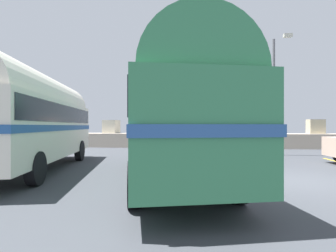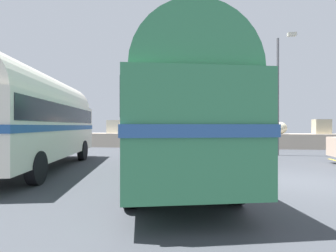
% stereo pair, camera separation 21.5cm
% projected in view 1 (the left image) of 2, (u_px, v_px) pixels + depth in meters
% --- Properties ---
extents(ground, '(32.00, 26.00, 0.02)m').
position_uv_depth(ground, '(293.00, 181.00, 7.93)').
color(ground, '#383B40').
extents(breakwater, '(31.36, 2.10, 2.43)m').
position_uv_depth(breakwater, '(236.00, 138.00, 19.65)').
color(breakwater, '#BDAD99').
rests_on(breakwater, ground).
extents(vintage_coach, '(4.37, 8.91, 3.70)m').
position_uv_depth(vintage_coach, '(170.00, 115.00, 8.00)').
color(vintage_coach, black).
rests_on(vintage_coach, ground).
extents(second_coach, '(4.14, 8.89, 3.70)m').
position_uv_depth(second_coach, '(33.00, 117.00, 9.70)').
color(second_coach, black).
rests_on(second_coach, ground).
extents(lamp_post, '(0.77, 1.03, 6.67)m').
position_uv_depth(lamp_post, '(275.00, 90.00, 14.60)').
color(lamp_post, '#5B5B60').
rests_on(lamp_post, ground).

